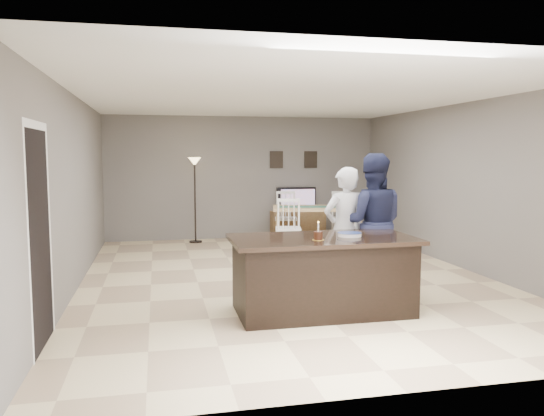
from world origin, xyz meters
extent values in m
plane|color=beige|center=(0.00, 0.00, 0.00)|extent=(8.00, 8.00, 0.00)
plane|color=slate|center=(0.00, 4.00, 1.35)|extent=(6.00, 0.00, 6.00)
plane|color=slate|center=(0.00, -4.00, 1.35)|extent=(6.00, 0.00, 6.00)
plane|color=slate|center=(-3.00, 0.00, 1.35)|extent=(0.00, 8.00, 8.00)
plane|color=slate|center=(3.00, 0.00, 1.35)|extent=(0.00, 8.00, 8.00)
plane|color=white|center=(0.00, 0.00, 2.70)|extent=(8.00, 8.00, 0.00)
cube|color=black|center=(0.00, -1.80, 0.42)|extent=(2.00, 1.00, 0.85)
cube|color=black|center=(0.00, -1.80, 0.88)|extent=(2.15, 1.10, 0.05)
cube|color=brown|center=(1.20, 3.77, 0.30)|extent=(1.20, 0.40, 0.60)
imported|color=black|center=(1.20, 3.84, 0.86)|extent=(0.91, 0.12, 0.53)
plane|color=#CF5717|center=(1.20, 3.76, 0.87)|extent=(0.78, 0.00, 0.78)
cube|color=black|center=(0.75, 3.98, 1.75)|extent=(0.30, 0.02, 0.38)
cube|color=black|center=(1.55, 3.98, 1.75)|extent=(0.30, 0.02, 0.38)
plane|color=black|center=(-2.99, -2.30, 1.05)|extent=(0.00, 2.10, 2.10)
plane|color=white|center=(-2.99, -2.30, 2.14)|extent=(0.00, 1.02, 1.02)
imported|color=silver|center=(0.57, -0.97, 0.85)|extent=(0.69, 0.52, 1.70)
imported|color=#1A1E3A|center=(0.95, -1.00, 0.94)|extent=(1.09, 0.97, 1.88)
cylinder|color=yellow|center=(-0.11, -1.99, 0.90)|extent=(0.14, 0.14, 0.00)
cylinder|color=#361B0E|center=(-0.11, -1.99, 0.95)|extent=(0.10, 0.10, 0.09)
cylinder|color=white|center=(-0.11, -1.99, 1.05)|extent=(0.02, 0.02, 0.10)
sphere|color=#FFBF4C|center=(-0.11, -1.99, 1.11)|extent=(0.02, 0.02, 0.02)
cylinder|color=white|center=(0.33, -1.80, 0.91)|extent=(0.28, 0.28, 0.01)
cylinder|color=white|center=(0.33, -1.80, 0.92)|extent=(0.28, 0.28, 0.01)
cylinder|color=white|center=(0.33, -1.80, 0.93)|extent=(0.28, 0.28, 0.01)
cylinder|color=navy|center=(0.33, -1.80, 0.94)|extent=(0.28, 0.28, 0.00)
cube|color=tan|center=(1.23, 2.40, 0.80)|extent=(1.93, 1.34, 0.04)
cylinder|color=tan|center=(0.37, 2.17, 0.39)|extent=(0.07, 0.07, 0.78)
cylinder|color=tan|center=(2.09, 2.63, 0.39)|extent=(0.07, 0.07, 0.78)
cube|color=#42775D|center=(1.23, 2.40, 0.83)|extent=(1.58, 0.70, 0.01)
cube|color=white|center=(0.48, 1.78, 0.49)|extent=(0.54, 0.53, 0.04)
cylinder|color=white|center=(0.26, 1.64, 0.24)|extent=(0.04, 0.04, 0.47)
cylinder|color=white|center=(0.70, 1.91, 0.24)|extent=(0.04, 0.04, 0.47)
cube|color=white|center=(0.44, 1.58, 1.04)|extent=(0.41, 0.12, 0.05)
cube|color=white|center=(1.66, 1.52, 0.49)|extent=(0.54, 0.53, 0.04)
cylinder|color=white|center=(1.44, 1.39, 0.24)|extent=(0.04, 0.04, 0.47)
cylinder|color=white|center=(1.88, 1.65, 0.24)|extent=(0.04, 0.04, 0.47)
cube|color=white|center=(1.62, 1.33, 1.04)|extent=(0.41, 0.12, 0.05)
cube|color=white|center=(0.80, 3.28, 0.49)|extent=(0.54, 0.53, 0.04)
cylinder|color=white|center=(1.02, 3.41, 0.24)|extent=(0.04, 0.04, 0.47)
cylinder|color=white|center=(0.58, 3.15, 0.24)|extent=(0.04, 0.04, 0.47)
cube|color=white|center=(0.84, 3.47, 1.04)|extent=(0.41, 0.12, 0.05)
cube|color=white|center=(1.98, 3.02, 0.49)|extent=(0.54, 0.53, 0.04)
cylinder|color=white|center=(2.20, 3.16, 0.24)|extent=(0.04, 0.04, 0.47)
cylinder|color=white|center=(1.76, 2.89, 0.24)|extent=(0.04, 0.04, 0.47)
cube|color=white|center=(2.02, 3.22, 1.04)|extent=(0.41, 0.12, 0.05)
cylinder|color=black|center=(-1.10, 3.59, 0.01)|extent=(0.27, 0.27, 0.03)
cylinder|color=black|center=(-1.10, 3.59, 0.85)|extent=(0.03, 0.03, 1.66)
cone|color=#FED88B|center=(-1.10, 3.59, 1.72)|extent=(0.27, 0.27, 0.17)
camera|label=1|loc=(-1.89, -7.67, 1.86)|focal=35.00mm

